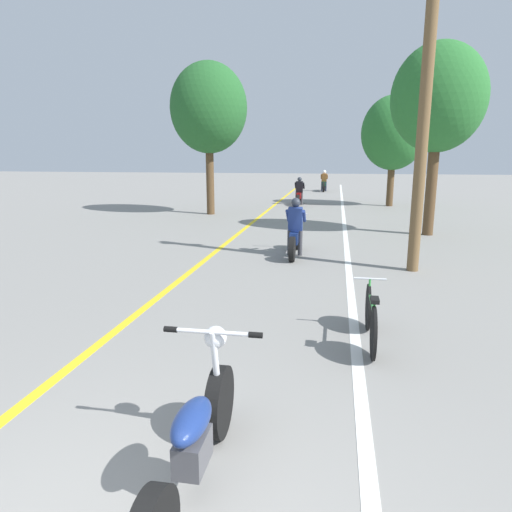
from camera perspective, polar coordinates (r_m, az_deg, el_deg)
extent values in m
cube|color=yellow|center=(15.23, -1.50, 3.40)|extent=(0.14, 48.00, 0.01)
cube|color=white|center=(14.94, 11.07, 2.99)|extent=(0.14, 48.00, 0.01)
cylinder|color=brown|center=(10.06, 20.22, 15.63)|extent=(0.24, 0.24, 6.19)
cylinder|color=#513A23|center=(14.93, 21.08, 8.53)|extent=(0.32, 0.32, 3.19)
ellipsoid|color=#286B2D|center=(14.99, 21.85, 17.91)|extent=(2.72, 2.45, 3.13)
cylinder|color=#513A23|center=(23.04, 16.48, 9.10)|extent=(0.32, 0.32, 2.49)
ellipsoid|color=#286B2D|center=(23.03, 16.83, 14.54)|extent=(3.00, 2.70, 3.44)
cylinder|color=#513A23|center=(19.08, -5.77, 10.11)|extent=(0.32, 0.32, 3.27)
ellipsoid|color=#235B28|center=(19.15, -5.95, 17.94)|extent=(3.09, 2.78, 3.55)
cylinder|color=black|center=(4.19, -4.58, -17.71)|extent=(0.12, 0.63, 0.63)
ellipsoid|color=navy|center=(3.41, -8.04, -19.68)|extent=(0.24, 0.58, 0.19)
cube|color=#4C4C51|center=(3.55, -7.91, -23.00)|extent=(0.20, 0.36, 0.24)
cylinder|color=silver|center=(3.94, -5.01, -13.83)|extent=(0.06, 0.23, 0.73)
cylinder|color=silver|center=(3.71, -5.48, -9.45)|extent=(0.70, 0.04, 0.04)
cylinder|color=black|center=(3.82, -10.64, -8.99)|extent=(0.11, 0.05, 0.05)
cylinder|color=black|center=(3.64, -0.05, -9.85)|extent=(0.11, 0.05, 0.05)
sphere|color=silver|center=(3.82, -5.09, -10.07)|extent=(0.19, 0.19, 0.19)
cylinder|color=black|center=(11.99, 5.21, 2.26)|extent=(0.12, 0.59, 0.59)
cylinder|color=black|center=(10.55, 4.54, 0.86)|extent=(0.12, 0.59, 0.59)
cube|color=navy|center=(11.24, 4.91, 2.51)|extent=(0.20, 0.94, 0.28)
cylinder|color=silver|center=(11.79, 5.23, 5.25)|extent=(0.50, 0.03, 0.03)
cylinder|color=#38383D|center=(11.23, 4.21, 1.65)|extent=(0.11, 0.11, 0.61)
cylinder|color=#38383D|center=(11.21, 5.54, 1.60)|extent=(0.11, 0.11, 0.61)
cube|color=navy|center=(11.15, 4.94, 4.63)|extent=(0.34, 0.28, 0.59)
cylinder|color=navy|center=(11.32, 4.01, 5.05)|extent=(0.08, 0.46, 0.36)
cylinder|color=navy|center=(11.29, 6.04, 4.99)|extent=(0.08, 0.46, 0.36)
sphere|color=#2D333D|center=(11.14, 5.00, 6.68)|extent=(0.23, 0.23, 0.23)
cylinder|color=black|center=(23.60, 5.57, 7.27)|extent=(0.12, 0.56, 0.56)
cylinder|color=black|center=(22.13, 5.26, 6.93)|extent=(0.12, 0.56, 0.56)
cube|color=maroon|center=(22.85, 5.43, 7.56)|extent=(0.20, 0.95, 0.28)
cylinder|color=silver|center=(23.46, 5.58, 8.79)|extent=(0.50, 0.03, 0.03)
cylinder|color=#38383D|center=(22.83, 5.08, 7.16)|extent=(0.11, 0.11, 0.60)
cylinder|color=#38383D|center=(22.81, 5.74, 7.14)|extent=(0.11, 0.11, 0.60)
cube|color=black|center=(22.80, 5.45, 8.59)|extent=(0.34, 0.27, 0.57)
cylinder|color=black|center=(22.97, 4.98, 8.76)|extent=(0.08, 0.45, 0.35)
cylinder|color=black|center=(22.94, 5.99, 8.74)|extent=(0.08, 0.45, 0.35)
sphere|color=#2D333D|center=(22.82, 5.47, 9.54)|extent=(0.21, 0.21, 0.21)
cylinder|color=black|center=(32.36, 8.52, 8.70)|extent=(0.12, 0.67, 0.67)
cylinder|color=black|center=(30.99, 8.45, 8.54)|extent=(0.12, 0.67, 0.67)
cube|color=#0C4723|center=(31.66, 8.50, 8.95)|extent=(0.20, 0.87, 0.28)
cylinder|color=silver|center=(32.22, 8.56, 9.90)|extent=(0.50, 0.03, 0.03)
cylinder|color=#282D3D|center=(31.63, 8.25, 8.61)|extent=(0.11, 0.11, 0.65)
cylinder|color=#282D3D|center=(31.62, 8.72, 8.59)|extent=(0.11, 0.11, 0.65)
cube|color=brown|center=(31.62, 8.52, 9.67)|extent=(0.34, 0.27, 0.55)
cylinder|color=brown|center=(31.78, 8.17, 9.79)|extent=(0.08, 0.43, 0.34)
cylinder|color=brown|center=(31.77, 8.90, 9.77)|extent=(0.08, 0.43, 0.34)
sphere|color=white|center=(31.65, 8.54, 10.36)|extent=(0.24, 0.24, 0.24)
cylinder|color=black|center=(6.64, 13.84, -6.21)|extent=(0.04, 0.66, 0.66)
cylinder|color=black|center=(5.72, 14.47, -9.35)|extent=(0.04, 0.66, 0.66)
cylinder|color=#2D8C38|center=(6.10, 14.25, -5.64)|extent=(0.04, 0.79, 0.04)
cylinder|color=#2D8C38|center=(5.72, 14.52, -7.22)|extent=(0.03, 0.03, 0.39)
cube|color=black|center=(5.66, 14.63, -5.35)|extent=(0.10, 0.20, 0.05)
cylinder|color=#2D8C38|center=(6.53, 13.97, -4.58)|extent=(0.03, 0.03, 0.43)
cylinder|color=silver|center=(6.47, 14.07, -2.77)|extent=(0.44, 0.03, 0.03)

